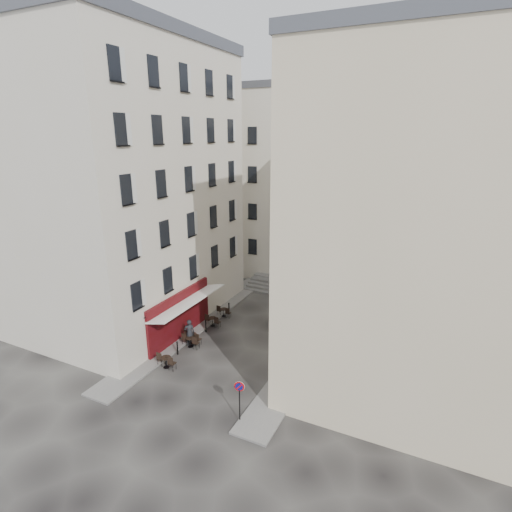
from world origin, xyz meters
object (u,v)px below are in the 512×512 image
Objects in this scene: bistro_table_a at (167,361)px; bistro_table_b at (191,341)px; no_parking_sign at (239,394)px; pedestrian at (189,333)px.

bistro_table_b is (-0.08, 2.78, -0.01)m from bistro_table_a.
no_parking_sign is 8.40m from bistro_table_b.
bistro_table_a is 0.69× the size of pedestrian.
bistro_table_b is at bearing 91.74° from bistro_table_a.
pedestrian is at bearing 95.66° from bistro_table_a.
no_parking_sign is 1.75× the size of bistro_table_a.
bistro_table_b is (-6.55, 5.13, -1.20)m from no_parking_sign.
no_parking_sign reaches higher than pedestrian.
bistro_table_a reaches higher than bistro_table_b.
pedestrian is at bearing 128.41° from no_parking_sign.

